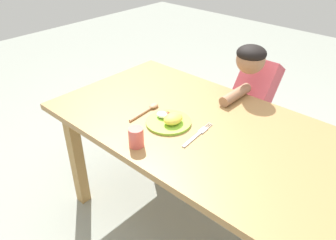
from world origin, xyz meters
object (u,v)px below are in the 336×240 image
Objects in this scene: drinking_cup at (136,137)px; person at (252,111)px; spoon at (149,109)px; fork at (197,135)px; plate at (170,120)px.

drinking_cup is 0.89m from person.
fork is at bearing -97.19° from spoon.
drinking_cup is at bearing -149.87° from spoon.
person reaches higher than fork.
plate is 0.16m from fork.
spoon is at bearing 171.57° from plate.
fork is 0.28m from drinking_cup.
person reaches higher than spoon.
plate reaches higher than spoon.
spoon is (-0.16, 0.02, -0.01)m from plate.
drinking_cup is 0.09× the size of person.
spoon is 0.30m from drinking_cup.
drinking_cup reaches higher than plate.
plate is 0.16m from spoon.
spoon is at bearing 81.92° from fork.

